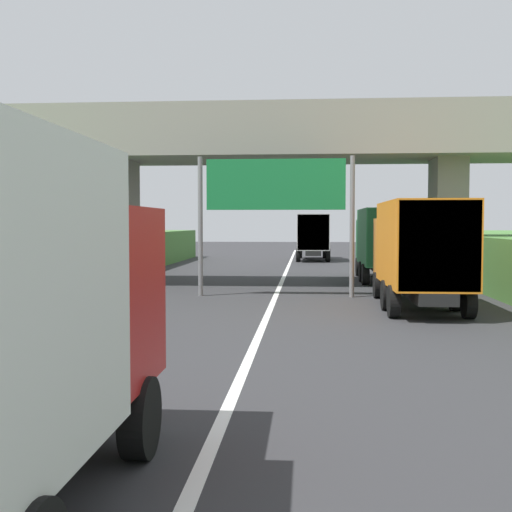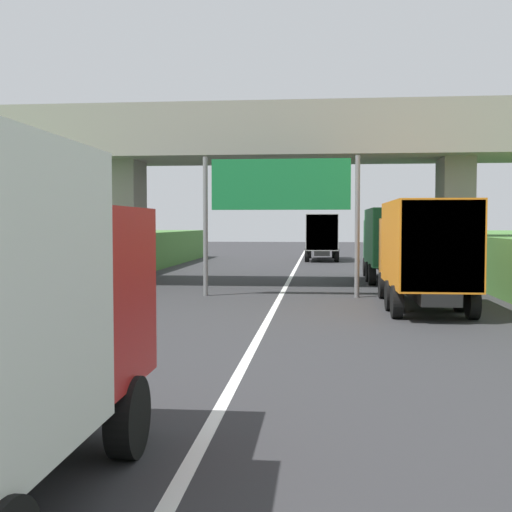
% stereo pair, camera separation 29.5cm
% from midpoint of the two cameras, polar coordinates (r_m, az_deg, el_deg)
% --- Properties ---
extents(lane_centre_stripe, '(0.20, 89.77, 0.01)m').
position_cam_midpoint_polar(lane_centre_stripe, '(22.90, 1.15, -4.03)').
color(lane_centre_stripe, white).
rests_on(lane_centre_stripe, ground).
extents(overpass_bridge, '(40.00, 4.80, 7.76)m').
position_cam_midpoint_polar(overpass_bridge, '(29.11, 1.87, 8.98)').
color(overpass_bridge, gray).
rests_on(overpass_bridge, ground).
extents(overhead_highway_sign, '(5.88, 0.18, 5.26)m').
position_cam_midpoint_polar(overhead_highway_sign, '(24.42, 1.38, 5.51)').
color(overhead_highway_sign, slate).
rests_on(overhead_highway_sign, ground).
extents(truck_white, '(2.44, 7.30, 3.44)m').
position_cam_midpoint_polar(truck_white, '(49.02, 4.84, 1.89)').
color(truck_white, black).
rests_on(truck_white, ground).
extents(truck_green, '(2.44, 7.30, 3.44)m').
position_cam_midpoint_polar(truck_green, '(31.79, 10.89, 1.34)').
color(truck_green, black).
rests_on(truck_green, ground).
extents(truck_orange, '(2.44, 7.30, 3.44)m').
position_cam_midpoint_polar(truck_orange, '(21.63, 13.65, 0.62)').
color(truck_orange, black).
rests_on(truck_orange, ground).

